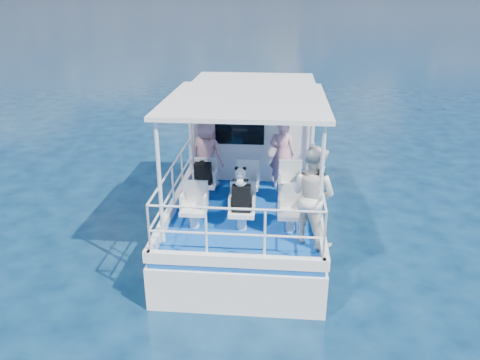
% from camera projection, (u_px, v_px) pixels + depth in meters
% --- Properties ---
extents(ground, '(2000.00, 2000.00, 0.00)m').
position_uv_depth(ground, '(246.00, 242.00, 10.12)').
color(ground, '#071D37').
rests_on(ground, ground).
extents(hull, '(3.00, 7.00, 1.60)m').
position_uv_depth(hull, '(249.00, 221.00, 11.04)').
color(hull, white).
rests_on(hull, ground).
extents(deck, '(2.90, 6.90, 0.10)m').
position_uv_depth(deck, '(250.00, 188.00, 10.73)').
color(deck, '#0B429E').
rests_on(deck, hull).
extents(cabin, '(2.85, 2.00, 2.20)m').
position_uv_depth(cabin, '(254.00, 124.00, 11.50)').
color(cabin, white).
rests_on(cabin, deck).
extents(canopy, '(3.00, 3.20, 0.08)m').
position_uv_depth(canopy, '(246.00, 100.00, 8.76)').
color(canopy, white).
rests_on(canopy, cabin).
extents(canopy_posts, '(2.77, 2.97, 2.20)m').
position_uv_depth(canopy_posts, '(246.00, 158.00, 9.14)').
color(canopy_posts, white).
rests_on(canopy_posts, deck).
extents(railings, '(2.84, 3.59, 1.00)m').
position_uv_depth(railings, '(244.00, 193.00, 9.07)').
color(railings, white).
rests_on(railings, deck).
extents(seat_port_fwd, '(0.48, 0.46, 0.38)m').
position_uv_depth(seat_port_fwd, '(205.00, 190.00, 9.97)').
color(seat_port_fwd, silver).
rests_on(seat_port_fwd, deck).
extents(seat_center_fwd, '(0.48, 0.46, 0.38)m').
position_uv_depth(seat_center_fwd, '(247.00, 192.00, 9.90)').
color(seat_center_fwd, silver).
rests_on(seat_center_fwd, deck).
extents(seat_stbd_fwd, '(0.48, 0.46, 0.38)m').
position_uv_depth(seat_stbd_fwd, '(290.00, 193.00, 9.82)').
color(seat_stbd_fwd, silver).
rests_on(seat_stbd_fwd, deck).
extents(seat_port_aft, '(0.48, 0.46, 0.38)m').
position_uv_depth(seat_port_aft, '(194.00, 218.00, 8.77)').
color(seat_port_aft, silver).
rests_on(seat_port_aft, deck).
extents(seat_center_aft, '(0.48, 0.46, 0.38)m').
position_uv_depth(seat_center_aft, '(242.00, 219.00, 8.70)').
color(seat_center_aft, silver).
rests_on(seat_center_aft, deck).
extents(seat_stbd_aft, '(0.48, 0.46, 0.38)m').
position_uv_depth(seat_stbd_aft, '(290.00, 221.00, 8.62)').
color(seat_stbd_aft, silver).
rests_on(seat_stbd_aft, deck).
extents(passenger_port_fwd, '(0.70, 0.61, 1.56)m').
position_uv_depth(passenger_port_fwd, '(207.00, 154.00, 10.40)').
color(passenger_port_fwd, '#C47E87').
rests_on(passenger_port_fwd, deck).
extents(passenger_stbd_fwd, '(0.60, 0.41, 1.57)m').
position_uv_depth(passenger_stbd_fwd, '(282.00, 154.00, 10.33)').
color(passenger_stbd_fwd, pink).
rests_on(passenger_stbd_fwd, deck).
extents(passenger_stbd_aft, '(1.10, 1.07, 1.78)m').
position_uv_depth(passenger_stbd_aft, '(313.00, 195.00, 8.00)').
color(passenger_stbd_aft, silver).
rests_on(passenger_stbd_aft, deck).
extents(backpack_port, '(0.35, 0.20, 0.46)m').
position_uv_depth(backpack_port, '(203.00, 173.00, 9.74)').
color(backpack_port, black).
rests_on(backpack_port, seat_port_fwd).
extents(backpack_center, '(0.33, 0.19, 0.50)m').
position_uv_depth(backpack_center, '(241.00, 199.00, 8.50)').
color(backpack_center, black).
rests_on(backpack_center, seat_center_aft).
extents(compact_camera, '(0.09, 0.05, 0.05)m').
position_uv_depth(compact_camera, '(202.00, 162.00, 9.65)').
color(compact_camera, black).
rests_on(compact_camera, backpack_port).
extents(panda, '(0.24, 0.20, 0.37)m').
position_uv_depth(panda, '(240.00, 177.00, 8.33)').
color(panda, silver).
rests_on(panda, backpack_center).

